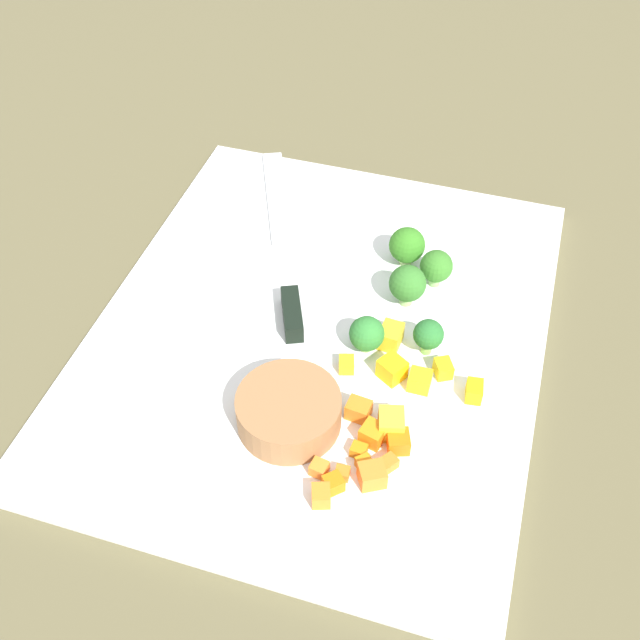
{
  "coord_description": "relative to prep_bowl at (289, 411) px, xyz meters",
  "views": [
    {
      "loc": [
        -0.45,
        -0.14,
        0.53
      ],
      "look_at": [
        0.0,
        0.0,
        0.02
      ],
      "focal_mm": 42.92,
      "sensor_mm": 36.0,
      "label": 1
    }
  ],
  "objects": [
    {
      "name": "carrot_dice_9",
      "position": [
        -0.04,
        -0.04,
        -0.01
      ],
      "size": [
        0.01,
        0.01,
        0.01
      ],
      "primitive_type": "cube",
      "rotation": [
        0.0,
        0.0,
        2.98
      ],
      "color": "orange",
      "rests_on": "cutting_board"
    },
    {
      "name": "broccoli_floret_2",
      "position": [
        0.11,
        -0.09,
        0.01
      ],
      "size": [
        0.03,
        0.03,
        0.04
      ],
      "color": "#87C15C",
      "rests_on": "cutting_board"
    },
    {
      "name": "chef_knife",
      "position": [
        0.17,
        0.06,
        -0.01
      ],
      "size": [
        0.28,
        0.13,
        0.02
      ],
      "rotation": [
        0.0,
        0.0,
        0.41
      ],
      "color": "silver",
      "rests_on": "cutting_board"
    },
    {
      "name": "pepper_dice_4",
      "position": [
        0.09,
        -0.11,
        -0.01
      ],
      "size": [
        0.02,
        0.02,
        0.01
      ],
      "primitive_type": "cube",
      "rotation": [
        0.0,
        0.0,
        2.07
      ],
      "color": "yellow",
      "rests_on": "cutting_board"
    },
    {
      "name": "pepper_dice_1",
      "position": [
        0.07,
        -0.07,
        -0.01
      ],
      "size": [
        0.03,
        0.03,
        0.02
      ],
      "primitive_type": "cube",
      "rotation": [
        0.0,
        0.0,
        1.02
      ],
      "color": "yellow",
      "rests_on": "cutting_board"
    },
    {
      "name": "carrot_dice_5",
      "position": [
        -0.01,
        -0.06,
        -0.01
      ],
      "size": [
        0.01,
        0.01,
        0.01
      ],
      "primitive_type": "cube",
      "rotation": [
        0.0,
        0.0,
        1.48
      ],
      "color": "orange",
      "rests_on": "cutting_board"
    },
    {
      "name": "carrot_dice_0",
      "position": [
        -0.04,
        -0.06,
        -0.01
      ],
      "size": [
        0.01,
        0.01,
        0.01
      ],
      "primitive_type": "cube",
      "rotation": [
        0.0,
        0.0,
        0.06
      ],
      "color": "orange",
      "rests_on": "cutting_board"
    },
    {
      "name": "prep_bowl",
      "position": [
        0.0,
        0.0,
        0.0
      ],
      "size": [
        0.09,
        0.09,
        0.03
      ],
      "primitive_type": "cylinder",
      "color": "#97683F",
      "rests_on": "cutting_board"
    },
    {
      "name": "broccoli_floret_1",
      "position": [
        0.16,
        -0.06,
        0.01
      ],
      "size": [
        0.03,
        0.03,
        0.04
      ],
      "color": "#8EB369",
      "rests_on": "cutting_board"
    },
    {
      "name": "carrot_dice_12",
      "position": [
        0.01,
        -0.08,
        -0.01
      ],
      "size": [
        0.02,
        0.02,
        0.01
      ],
      "primitive_type": "cube",
      "rotation": [
        0.0,
        0.0,
        1.67
      ],
      "color": "orange",
      "rests_on": "cutting_board"
    },
    {
      "name": "carrot_dice_11",
      "position": [
        -0.03,
        -0.08,
        -0.01
      ],
      "size": [
        0.03,
        0.03,
        0.02
      ],
      "primitive_type": "cube",
      "rotation": [
        0.0,
        0.0,
        2.08
      ],
      "color": "orange",
      "rests_on": "cutting_board"
    },
    {
      "name": "broccoli_floret_3",
      "position": [
        0.22,
        -0.05,
        0.01
      ],
      "size": [
        0.04,
        0.04,
        0.04
      ],
      "color": "#94B26A",
      "rests_on": "cutting_board"
    },
    {
      "name": "carrot_dice_4",
      "position": [
        -0.02,
        -0.07,
        -0.01
      ],
      "size": [
        0.02,
        0.02,
        0.01
      ],
      "primitive_type": "cube",
      "rotation": [
        0.0,
        0.0,
        0.77
      ],
      "color": "orange",
      "rests_on": "cutting_board"
    },
    {
      "name": "carrot_dice_7",
      "position": [
        -0.05,
        -0.05,
        -0.01
      ],
      "size": [
        0.02,
        0.02,
        0.01
      ],
      "primitive_type": "cube",
      "rotation": [
        0.0,
        0.0,
        0.75
      ],
      "color": "orange",
      "rests_on": "cutting_board"
    },
    {
      "name": "pepper_dice_6",
      "position": [
        0.07,
        -0.14,
        -0.01
      ],
      "size": [
        0.02,
        0.02,
        0.02
      ],
      "primitive_type": "cube",
      "rotation": [
        0.0,
        0.0,
        1.69
      ],
      "color": "yellow",
      "rests_on": "cutting_board"
    },
    {
      "name": "cutting_board",
      "position": [
        0.11,
        0.01,
        -0.02
      ],
      "size": [
        0.48,
        0.4,
        0.01
      ],
      "primitive_type": "cube",
      "color": "white",
      "rests_on": "ground_plane"
    },
    {
      "name": "carrot_dice_8",
      "position": [
        0.02,
        -0.05,
        -0.01
      ],
      "size": [
        0.02,
        0.02,
        0.02
      ],
      "primitive_type": "cube",
      "rotation": [
        0.0,
        0.0,
        1.46
      ],
      "color": "orange",
      "rests_on": "cutting_board"
    },
    {
      "name": "carrot_dice_10",
      "position": [
        0.03,
        -0.08,
        -0.01
      ],
      "size": [
        0.01,
        0.01,
        0.01
      ],
      "primitive_type": "cube",
      "rotation": [
        0.0,
        0.0,
        1.38
      ],
      "color": "orange",
      "rests_on": "cutting_board"
    },
    {
      "name": "pepper_dice_2",
      "position": [
        0.01,
        -0.08,
        -0.0
      ],
      "size": [
        0.03,
        0.03,
        0.02
      ],
      "primitive_type": "cube",
      "rotation": [
        0.0,
        0.0,
        1.82
      ],
      "color": "yellow",
      "rests_on": "cutting_board"
    },
    {
      "name": "ground_plane",
      "position": [
        0.11,
        0.01,
        -0.03
      ],
      "size": [
        4.0,
        4.0,
        0.0
      ],
      "primitive_type": "plane",
      "color": "brown"
    },
    {
      "name": "broccoli_floret_4",
      "position": [
        0.2,
        -0.08,
        0.01
      ],
      "size": [
        0.03,
        0.03,
        0.04
      ],
      "color": "#85BD66",
      "rests_on": "cutting_board"
    },
    {
      "name": "carrot_dice_1",
      "position": [
        -0.02,
        -0.09,
        -0.01
      ],
      "size": [
        0.02,
        0.02,
        0.01
      ],
      "primitive_type": "cube",
      "rotation": [
        0.0,
        0.0,
        0.93
      ],
      "color": "orange",
      "rests_on": "cutting_board"
    },
    {
      "name": "carrot_dice_6",
      "position": [
        0.0,
        -0.09,
        -0.01
      ],
      "size": [
        0.02,
        0.02,
        0.02
      ],
      "primitive_type": "cube",
      "rotation": [
        0.0,
        0.0,
        1.91
      ],
      "color": "orange",
      "rests_on": "cutting_board"
    },
    {
      "name": "broccoli_floret_0",
      "position": [
        0.1,
        -0.04,
        0.0
      ],
      "size": [
        0.03,
        0.03,
        0.03
      ],
      "color": "#81AE5E",
      "rests_on": "cutting_board"
    },
    {
      "name": "carrot_dice_2",
      "position": [
        0.0,
        -0.07,
        -0.01
      ],
      "size": [
        0.02,
        0.02,
        0.02
      ],
      "primitive_type": "cube",
      "rotation": [
        0.0,
        0.0,
        1.31
      ],
      "color": "orange",
      "rests_on": "cutting_board"
    },
    {
      "name": "pepper_dice_3",
      "position": [
        0.11,
        -0.06,
        -0.01
      ],
      "size": [
        0.02,
        0.02,
        0.02
      ],
      "primitive_type": "cube",
      "rotation": [
        0.0,
        0.0,
        1.49
      ],
      "color": "yellow",
      "rests_on": "cutting_board"
    },
    {
      "name": "pepper_dice_5",
      "position": [
        0.07,
        -0.03,
        -0.01
      ],
      "size": [
        0.02,
        0.02,
        0.01
      ],
      "primitive_type": "cube",
      "rotation": [
        0.0,
        0.0,
        1.85
      ],
      "color": "yellow",
      "rests_on": "cutting_board"
    },
    {
      "name": "carrot_dice_3",
      "position": [
        -0.06,
        -0.05,
        -0.01
      ],
      "size": [
        0.02,
        0.02,
        0.01
      ],
      "primitive_type": "cube",
      "rotation": [
        0.0,
        0.0,
        0.33
      ],
      "color": "orange",
      "rests_on": "cutting_board"
    },
    {
      "name": "pepper_dice_0",
      "position": [
        0.07,
        -0.09,
        -0.01
      ],
      "size": [
        0.02,
        0.02,
        0.02
      ],
      "primitive_type": "cube",
      "rotation": [
        0.0,
        0.0,
        0.0
      ],
      "color": "yellow",
      "rests_on": "cutting_board"
    }
  ]
}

